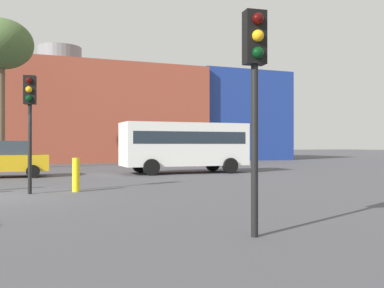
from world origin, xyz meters
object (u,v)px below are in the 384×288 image
at_px(traffic_light_near_right, 255,70).
at_px(traffic_light_island, 30,107).
at_px(bollard_yellow_0, 76,175).
at_px(parked_car_2, 5,159).
at_px(bare_tree_0, 1,46).
at_px(white_bus, 184,143).

distance_m(traffic_light_near_right, traffic_light_island, 8.74).
xyz_separation_m(traffic_light_island, bollard_yellow_0, (1.42, 0.13, -2.18)).
distance_m(parked_car_2, bollard_yellow_0, 7.97).
height_order(parked_car_2, bare_tree_0, bare_tree_0).
height_order(parked_car_2, bollard_yellow_0, parked_car_2).
height_order(traffic_light_island, bare_tree_0, bare_tree_0).
xyz_separation_m(white_bus, traffic_light_near_right, (-4.40, -15.50, 1.17)).
height_order(white_bus, bare_tree_0, bare_tree_0).
height_order(traffic_light_near_right, bare_tree_0, bare_tree_0).
distance_m(white_bus, traffic_light_island, 10.96).
bearing_deg(bare_tree_0, traffic_light_island, -83.79).
bearing_deg(parked_car_2, bare_tree_0, -85.42).
bearing_deg(bare_tree_0, parked_car_2, -85.42).
relative_size(parked_car_2, bollard_yellow_0, 3.59).
xyz_separation_m(parked_car_2, white_bus, (8.98, -0.19, 0.76)).
bearing_deg(white_bus, parked_car_2, -1.24).
distance_m(parked_car_2, bare_tree_0, 10.67).
xyz_separation_m(parked_car_2, traffic_light_island, (1.07, -7.69, 1.88)).
bearing_deg(traffic_light_near_right, parked_car_2, -158.06).
relative_size(traffic_light_near_right, bollard_yellow_0, 3.41).
bearing_deg(traffic_light_island, parked_car_2, -160.30).
bearing_deg(traffic_light_island, bare_tree_0, -161.98).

